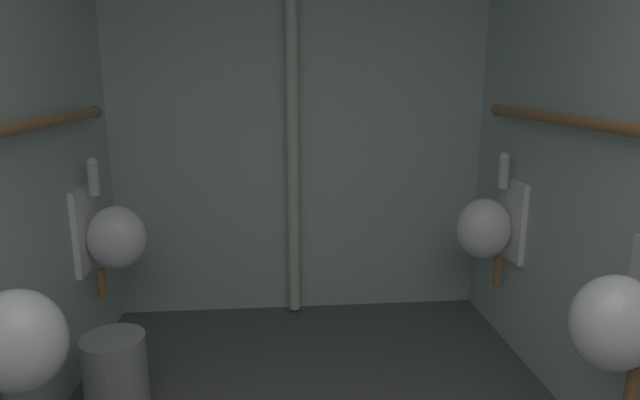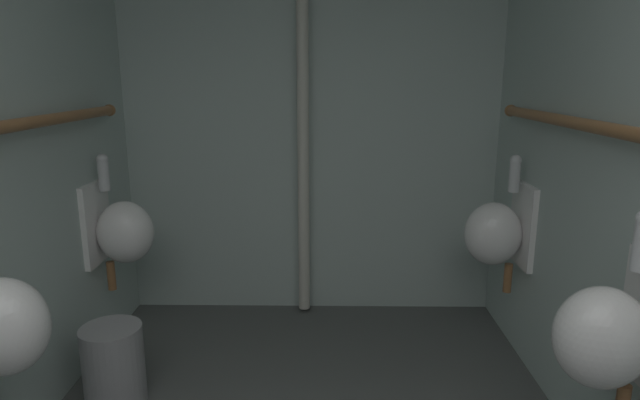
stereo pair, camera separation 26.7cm
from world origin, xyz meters
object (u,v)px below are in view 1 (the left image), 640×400
urinal_left_mid (11,338)px  waste_bin (116,376)px  urinal_left_far (112,236)px  urinal_right_mid (621,320)px  urinal_right_far (488,227)px  standpipe_back_wall (292,103)px

urinal_left_mid → waste_bin: (0.12, 0.59, -0.50)m
urinal_left_far → urinal_right_mid: bearing=-29.9°
urinal_right_far → waste_bin: (-1.89, -0.52, -0.50)m
urinal_left_far → standpipe_back_wall: (0.96, 0.48, 0.65)m
urinal_right_far → standpipe_back_wall: 1.33m
urinal_right_mid → waste_bin: size_ratio=1.99×
waste_bin → standpipe_back_wall: bearing=50.1°
urinal_left_far → urinal_left_mid: bearing=-90.0°
standpipe_back_wall → waste_bin: bearing=-129.9°
urinal_left_far → urinal_right_mid: (2.01, -1.16, 0.00)m
urinal_left_far → standpipe_back_wall: standpipe_back_wall is taller
urinal_left_mid → urinal_left_far: (0.00, 1.11, 0.00)m
urinal_right_mid → urinal_left_far: bearing=150.1°
urinal_left_mid → urinal_right_mid: 2.01m
urinal_left_far → urinal_right_far: same height
urinal_right_mid → urinal_right_far: (0.00, 1.15, 0.00)m
urinal_left_far → urinal_right_far: (2.01, -0.00, 0.00)m
urinal_left_mid → urinal_right_far: size_ratio=1.00×
urinal_right_mid → standpipe_back_wall: size_ratio=0.29×
waste_bin → urinal_right_mid: bearing=-18.5°
waste_bin → urinal_left_mid: bearing=-101.7°
standpipe_back_wall → waste_bin: size_ratio=6.94×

